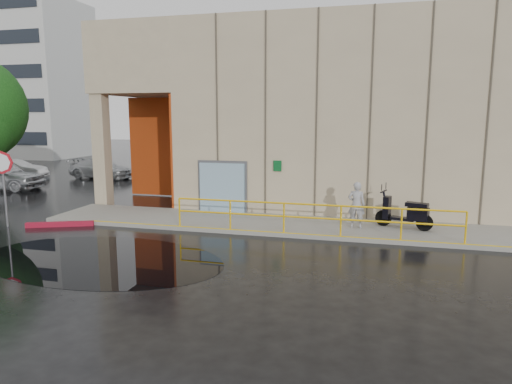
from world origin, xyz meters
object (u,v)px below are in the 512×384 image
Objects in this scene: car_b at (15,170)px; stop_sign at (2,172)px; car_a at (0,175)px; scooter at (405,204)px; red_curb at (60,224)px; person at (356,205)px; car_c at (101,169)px.

stop_sign is at bearing -153.36° from car_b.
car_a is 1.24× the size of car_b.
scooter is 0.85× the size of red_curb.
person is 1.67m from scooter.
stop_sign is at bearing -150.85° from scooter.
red_curb is 15.11m from car_b.
stop_sign is 14.19m from car_b.
red_curb is 0.50× the size of car_a.
red_curb is 0.62× the size of car_b.
scooter is at bearing -122.92° from car_b.
scooter is 0.53× the size of car_b.
car_b is (-2.25, 3.59, -0.18)m from car_a.
person is 0.42× the size of car_b.
car_b is at bearing 138.22° from stop_sign.
car_b is at bearing 27.60° from car_a.
stop_sign reaches higher than car_b.
car_b is at bearing 179.47° from scooter.
car_a is at bearing 141.85° from stop_sign.
stop_sign is 2.76m from red_curb.
person is 12.82m from stop_sign.
red_curb is 0.55× the size of car_c.
car_c is at bearing -30.76° from car_a.
car_b is at bearing -16.41° from person.
car_a is 6.19m from car_c.
scooter is at bearing -165.50° from person.
scooter reaches higher than car_b.
car_a is (-21.13, 4.45, -0.22)m from scooter.
person reaches higher than red_curb.
scooter is at bearing 10.16° from red_curb.
car_b is (-21.73, 8.34, -0.33)m from person.
person is at bearing -108.11° from car_a.
car_c is (2.74, 5.55, -0.19)m from car_a.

